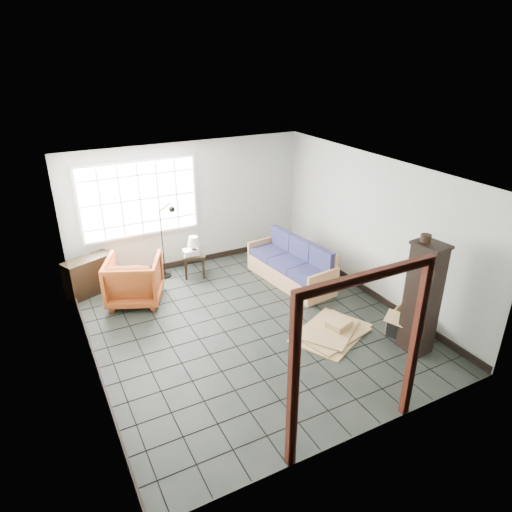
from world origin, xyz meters
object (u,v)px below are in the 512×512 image
tall_shelf (422,298)px  side_table (194,257)px  futon_sofa (293,266)px  armchair (134,278)px

tall_shelf → side_table: bearing=112.2°
futon_sofa → side_table: (-1.65, 1.13, 0.09)m
side_table → armchair: bearing=-159.8°
armchair → tall_shelf: size_ratio=0.54×
armchair → futon_sofa: bearing=-168.3°
armchair → side_table: 1.42m
armchair → tall_shelf: (3.45, -3.44, 0.42)m
futon_sofa → tall_shelf: size_ratio=1.15×
futon_sofa → armchair: armchair is taller
futon_sofa → armchair: (-2.97, 0.64, 0.17)m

